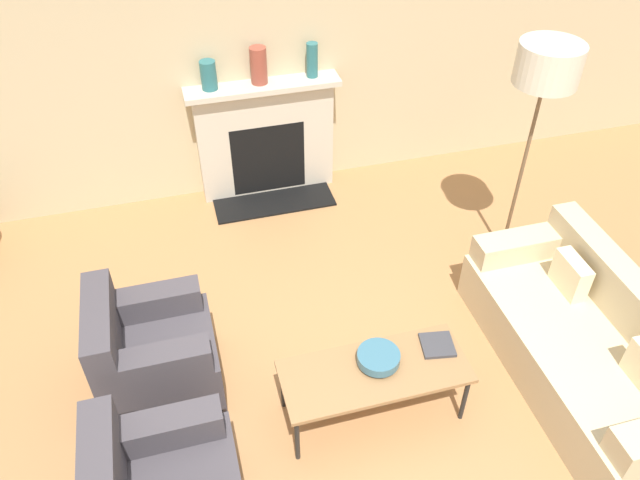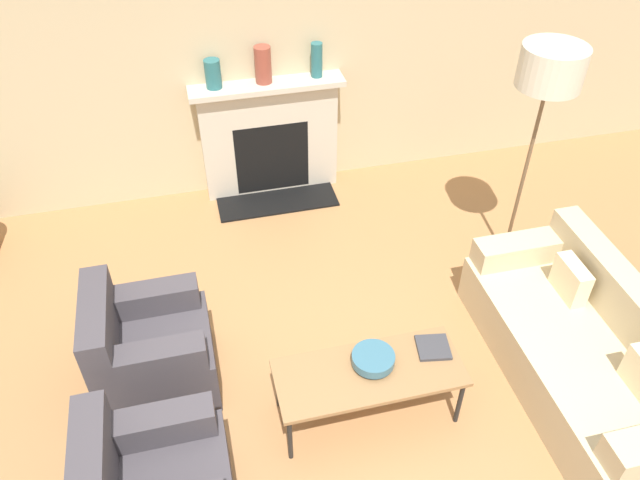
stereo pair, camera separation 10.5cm
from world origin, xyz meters
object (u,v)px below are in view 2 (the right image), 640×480
at_px(couch, 585,350).
at_px(mantel_vase_center_right, 317,60).
at_px(mantel_vase_left, 213,74).
at_px(armchair_far, 149,350).
at_px(floor_lamp, 548,81).
at_px(coffee_table, 369,374).
at_px(mantel_vase_center_left, 263,65).
at_px(book, 433,347).
at_px(fireplace, 270,139).
at_px(bowl, 373,359).

xyz_separation_m(couch, mantel_vase_center_right, (-1.24, 2.86, 1.02)).
distance_m(couch, mantel_vase_left, 3.73).
distance_m(couch, mantel_vase_center_right, 3.28).
xyz_separation_m(armchair_far, floor_lamp, (3.07, 0.66, 1.33)).
bearing_deg(coffee_table, mantel_vase_center_left, 93.37).
bearing_deg(book, fireplace, 112.43).
relative_size(bowl, mantel_vase_center_left, 0.85).
xyz_separation_m(book, floor_lamp, (1.21, 1.20, 1.20)).
distance_m(couch, mantel_vase_center_left, 3.50).
xyz_separation_m(fireplace, mantel_vase_center_right, (0.47, 0.01, 0.75)).
bearing_deg(mantel_vase_left, fireplace, -1.78).
relative_size(floor_lamp, mantel_vase_center_left, 5.84).
relative_size(fireplace, mantel_vase_center_left, 4.27).
xyz_separation_m(coffee_table, mantel_vase_center_right, (0.32, 2.79, 0.88)).
bearing_deg(floor_lamp, armchair_far, -167.78).
height_order(bowl, mantel_vase_center_right, mantel_vase_center_right).
distance_m(floor_lamp, mantel_vase_center_left, 2.40).
relative_size(bowl, mantel_vase_center_right, 0.89).
relative_size(fireplace, couch, 0.72).
bearing_deg(book, bowl, -166.72).
bearing_deg(mantel_vase_center_right, fireplace, -178.25).
bearing_deg(couch, mantel_vase_center_left, -148.84).
xyz_separation_m(armchair_far, book, (1.86, -0.54, 0.13)).
height_order(coffee_table, floor_lamp, floor_lamp).
relative_size(fireplace, coffee_table, 1.15).
height_order(fireplace, couch, fireplace).
xyz_separation_m(couch, armchair_far, (-2.96, 0.68, 0.04)).
height_order(bowl, floor_lamp, floor_lamp).
bearing_deg(fireplace, mantel_vase_center_left, 142.04).
height_order(coffee_table, mantel_vase_center_right, mantel_vase_center_right).
bearing_deg(coffee_table, book, 9.47).
height_order(coffee_table, bowl, bowl).
height_order(bowl, mantel_vase_left, mantel_vase_left).
relative_size(couch, mantel_vase_center_right, 6.26).
bearing_deg(bowl, floor_lamp, 36.99).
height_order(fireplace, mantel_vase_left, mantel_vase_left).
distance_m(fireplace, couch, 3.33).
bearing_deg(floor_lamp, mantel_vase_left, 146.48).
distance_m(floor_lamp, mantel_vase_center_right, 2.06).
xyz_separation_m(armchair_far, mantel_vase_center_left, (1.23, 2.18, 0.98)).
bearing_deg(coffee_table, fireplace, 93.01).
distance_m(bowl, floor_lamp, 2.35).
bearing_deg(floor_lamp, coffee_table, -142.53).
bearing_deg(bowl, couch, -4.41).
xyz_separation_m(coffee_table, mantel_vase_center_left, (-0.16, 2.79, 0.89)).
bearing_deg(armchair_far, bowl, -111.62).
bearing_deg(coffee_table, mantel_vase_left, 102.29).
relative_size(book, mantel_vase_center_left, 0.75).
distance_m(armchair_far, bowl, 1.55).
bearing_deg(fireplace, bowl, -86.15).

